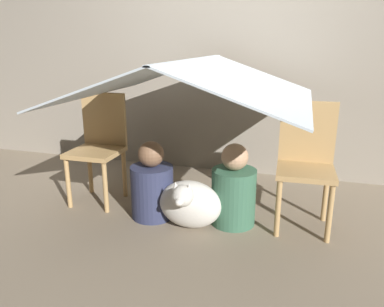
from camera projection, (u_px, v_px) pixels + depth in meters
ground_plane at (185, 224)px, 2.65m from camera, size 8.80×8.80×0.00m
wall_back at (225, 41)px, 3.45m from camera, size 7.00×0.05×2.50m
chair_left at (99, 143)px, 2.96m from camera, size 0.38×0.38×0.86m
chair_right at (306, 160)px, 2.53m from camera, size 0.39×0.39×0.86m
sheet_canopy at (192, 80)px, 2.53m from camera, size 1.58×1.54×0.28m
person_front at (152, 186)px, 2.71m from camera, size 0.31×0.31×0.57m
person_second at (234, 191)px, 2.61m from camera, size 0.31×0.31×0.58m
dog at (189, 203)px, 2.55m from camera, size 0.44×0.38×0.39m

